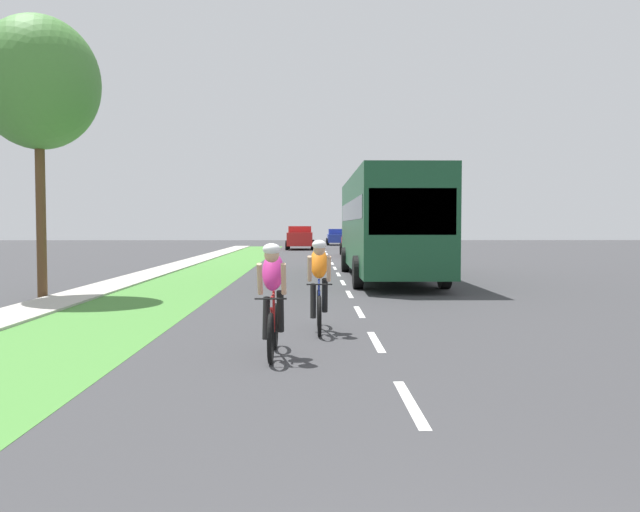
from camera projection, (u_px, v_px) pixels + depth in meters
The scene contains 11 objects.
ground_plane at pixel (341, 279), 21.83m from camera, with size 120.00×120.00×0.00m, color #38383A.
grass_verge at pixel (195, 279), 21.76m from camera, with size 2.84×70.00×0.01m, color #478438.
sidewalk_concrete at pixel (133, 280), 21.73m from camera, with size 1.32×70.00×0.10m, color #B2ADA3.
lane_markings_center at pixel (336, 271), 25.82m from camera, with size 0.12×54.30×0.01m.
cyclist_lead at pixel (273, 298), 8.90m from camera, with size 0.42×1.72×1.58m.
cyclist_trailing at pixel (319, 285), 10.97m from camera, with size 0.42×1.72×1.58m.
bus_dark_green at pixel (386, 221), 22.26m from camera, with size 2.78×11.60×3.48m.
pickup_maroon at pixel (359, 242), 38.83m from camera, with size 2.22×5.10×1.64m.
suv_red at pixel (300, 237), 49.67m from camera, with size 2.15×4.70×1.79m.
sedan_blue at pixel (337, 237), 61.12m from camera, with size 1.98×4.30×1.52m.
street_tree_near at pixel (38, 84), 16.14m from camera, with size 3.03×3.03×7.06m.
Camera 1 is at (-1.01, -1.76, 1.81)m, focal length 36.25 mm.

